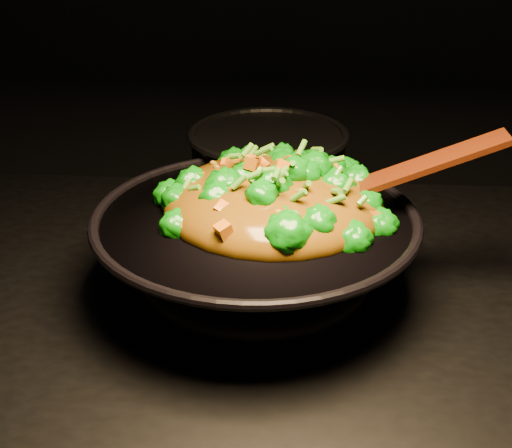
# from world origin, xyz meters

# --- Properties ---
(wok) EXTENTS (0.52, 0.52, 0.12)m
(wok) POSITION_xyz_m (-0.09, 0.06, 0.96)
(wok) COLOR black
(wok) RESTS_ON stovetop
(stir_fry) EXTENTS (0.37, 0.37, 0.10)m
(stir_fry) POSITION_xyz_m (-0.06, 0.09, 1.07)
(stir_fry) COLOR #0D7E09
(stir_fry) RESTS_ON wok
(spatula) EXTENTS (0.28, 0.05, 0.12)m
(spatula) POSITION_xyz_m (0.10, 0.09, 1.07)
(spatula) COLOR #351007
(spatula) RESTS_ON wok
(back_pot) EXTENTS (0.30, 0.30, 0.14)m
(back_pot) POSITION_xyz_m (-0.08, 0.32, 0.97)
(back_pot) COLOR black
(back_pot) RESTS_ON stovetop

